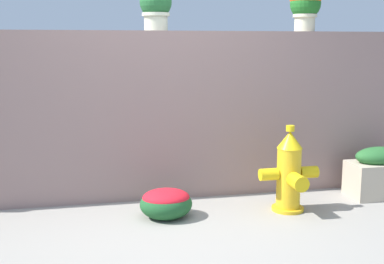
{
  "coord_description": "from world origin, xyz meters",
  "views": [
    {
      "loc": [
        -0.65,
        -3.74,
        1.46
      ],
      "look_at": [
        0.33,
        0.77,
        0.65
      ],
      "focal_mm": 46.77,
      "sensor_mm": 36.0,
      "label": 1
    }
  ],
  "objects_px": {
    "potted_plant_2": "(156,4)",
    "fire_hydrant": "(289,174)",
    "potted_plant_3": "(305,5)",
    "planter_box": "(379,173)",
    "flower_bush_left": "(166,202)"
  },
  "relations": [
    {
      "from": "fire_hydrant",
      "to": "planter_box",
      "type": "bearing_deg",
      "value": 11.71
    },
    {
      "from": "flower_bush_left",
      "to": "planter_box",
      "type": "distance_m",
      "value": 2.12
    },
    {
      "from": "potted_plant_2",
      "to": "flower_bush_left",
      "type": "height_order",
      "value": "potted_plant_2"
    },
    {
      "from": "fire_hydrant",
      "to": "flower_bush_left",
      "type": "height_order",
      "value": "fire_hydrant"
    },
    {
      "from": "potted_plant_3",
      "to": "potted_plant_2",
      "type": "bearing_deg",
      "value": 178.98
    },
    {
      "from": "potted_plant_3",
      "to": "flower_bush_left",
      "type": "relative_size",
      "value": 0.94
    },
    {
      "from": "potted_plant_2",
      "to": "planter_box",
      "type": "distance_m",
      "value": 2.67
    },
    {
      "from": "potted_plant_3",
      "to": "flower_bush_left",
      "type": "xyz_separation_m",
      "value": [
        -1.52,
        -0.67,
        -1.71
      ]
    },
    {
      "from": "flower_bush_left",
      "to": "potted_plant_2",
      "type": "bearing_deg",
      "value": 87.12
    },
    {
      "from": "potted_plant_2",
      "to": "planter_box",
      "type": "bearing_deg",
      "value": -14.79
    },
    {
      "from": "potted_plant_3",
      "to": "planter_box",
      "type": "bearing_deg",
      "value": -41.49
    },
    {
      "from": "flower_bush_left",
      "to": "potted_plant_3",
      "type": "bearing_deg",
      "value": 23.77
    },
    {
      "from": "potted_plant_2",
      "to": "fire_hydrant",
      "type": "height_order",
      "value": "potted_plant_2"
    },
    {
      "from": "potted_plant_2",
      "to": "potted_plant_3",
      "type": "xyz_separation_m",
      "value": [
        1.48,
        -0.03,
        0.01
      ]
    },
    {
      "from": "potted_plant_3",
      "to": "planter_box",
      "type": "height_order",
      "value": "potted_plant_3"
    }
  ]
}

